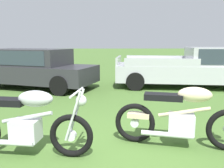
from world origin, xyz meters
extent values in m
plane|color=#476B2D|center=(0.00, 0.00, 0.00)|extent=(120.00, 120.00, 0.00)
torus|color=black|center=(-0.57, -0.13, 0.33)|extent=(0.66, 0.18, 0.65)
cylinder|color=silver|center=(-0.57, -0.13, 0.33)|extent=(0.15, 0.12, 0.14)
cylinder|color=silver|center=(-0.50, -0.05, 0.65)|extent=(0.27, 0.07, 0.73)
cylinder|color=silver|center=(-0.52, -0.23, 0.65)|extent=(0.27, 0.07, 0.73)
cube|color=silver|center=(-1.26, -0.04, 0.38)|extent=(0.44, 0.35, 0.32)
cylinder|color=#B7BABF|center=(-1.23, -0.04, 0.58)|extent=(0.79, 0.17, 0.22)
ellipsoid|color=#B7BABF|center=(-1.08, -0.06, 0.87)|extent=(0.55, 0.33, 0.24)
cube|color=black|center=(-1.56, 0.00, 0.81)|extent=(0.63, 0.32, 0.10)
cylinder|color=silver|center=(-0.47, -0.15, 0.98)|extent=(0.12, 0.64, 0.03)
sphere|color=silver|center=(-0.41, -0.15, 0.86)|extent=(0.18, 0.18, 0.16)
cylinder|color=silver|center=(-1.50, -0.17, 0.24)|extent=(0.80, 0.19, 0.08)
torus|color=black|center=(0.42, 0.39, 0.34)|extent=(0.67, 0.25, 0.67)
cylinder|color=silver|center=(0.42, 0.39, 0.34)|extent=(0.16, 0.13, 0.14)
cube|color=silver|center=(1.15, 0.21, 0.38)|extent=(0.46, 0.39, 0.32)
cylinder|color=beige|center=(1.18, 0.20, 0.58)|extent=(0.79, 0.25, 0.23)
ellipsoid|color=beige|center=(1.32, 0.17, 0.87)|extent=(0.57, 0.38, 0.24)
cube|color=black|center=(0.86, 0.28, 0.81)|extent=(0.64, 0.38, 0.10)
cube|color=beige|center=(0.48, 0.37, 0.48)|extent=(0.39, 0.26, 0.08)
cylinder|color=silver|center=(0.90, 0.11, 0.24)|extent=(0.80, 0.27, 0.08)
cube|color=#2D2D33|center=(-2.61, 5.19, 0.55)|extent=(4.50, 3.04, 0.60)
cube|color=#2D2D33|center=(-2.99, 5.32, 1.13)|extent=(3.27, 2.46, 0.60)
cube|color=#2D3842|center=(-2.99, 5.32, 1.15)|extent=(2.87, 2.34, 0.48)
cylinder|color=black|center=(-1.04, 5.49, 0.32)|extent=(0.68, 0.42, 0.64)
cylinder|color=black|center=(-1.58, 3.96, 0.32)|extent=(0.68, 0.42, 0.64)
cylinder|color=black|center=(-3.64, 6.41, 0.32)|extent=(0.68, 0.42, 0.64)
cube|color=#B2B5BA|center=(2.85, 5.37, 0.55)|extent=(5.31, 2.46, 0.60)
cube|color=#B2B5BA|center=(3.74, 5.26, 1.17)|extent=(1.83, 1.89, 0.64)
cube|color=#2D3842|center=(3.74, 5.26, 1.19)|extent=(1.53, 1.89, 0.52)
cube|color=#B2B5BA|center=(2.00, 6.35, 0.99)|extent=(2.55, 0.39, 0.28)
cube|color=#B2B5BA|center=(1.78, 4.62, 0.99)|extent=(2.55, 0.39, 0.28)
cube|color=#B2B5BA|center=(0.35, 5.68, 0.99)|extent=(0.29, 1.74, 0.28)
cylinder|color=black|center=(1.11, 6.45, 0.32)|extent=(0.66, 0.30, 0.64)
cylinder|color=black|center=(0.90, 4.74, 0.32)|extent=(0.66, 0.30, 0.64)
camera|label=1|loc=(-0.01, -3.40, 1.68)|focal=37.82mm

